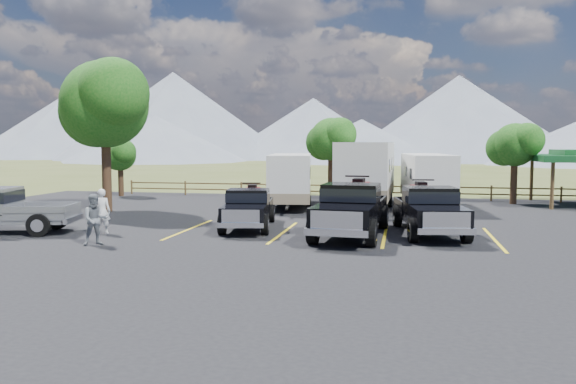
% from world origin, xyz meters
% --- Properties ---
extents(ground, '(320.00, 320.00, 0.00)m').
position_xyz_m(ground, '(0.00, 0.00, 0.00)').
color(ground, '#475022').
rests_on(ground, ground).
extents(asphalt_lot, '(44.00, 34.00, 0.04)m').
position_xyz_m(asphalt_lot, '(0.00, 3.00, 0.02)').
color(asphalt_lot, black).
rests_on(asphalt_lot, ground).
extents(stall_lines, '(12.12, 5.50, 0.01)m').
position_xyz_m(stall_lines, '(0.00, 4.00, 0.04)').
color(stall_lines, yellow).
rests_on(stall_lines, asphalt_lot).
extents(tree_big_nw, '(5.54, 5.18, 7.84)m').
position_xyz_m(tree_big_nw, '(-12.55, 9.03, 5.60)').
color(tree_big_nw, black).
rests_on(tree_big_nw, ground).
extents(tree_ne_a, '(3.11, 2.92, 4.76)m').
position_xyz_m(tree_ne_a, '(8.97, 17.01, 3.48)').
color(tree_ne_a, black).
rests_on(tree_ne_a, ground).
extents(tree_north, '(3.46, 3.24, 5.25)m').
position_xyz_m(tree_north, '(-2.03, 19.02, 3.83)').
color(tree_north, black).
rests_on(tree_north, ground).
extents(tree_nw_small, '(2.59, 2.43, 3.85)m').
position_xyz_m(tree_nw_small, '(-16.02, 17.01, 2.78)').
color(tree_nw_small, black).
rests_on(tree_nw_small, ground).
extents(rail_fence, '(36.12, 0.12, 1.00)m').
position_xyz_m(rail_fence, '(2.00, 18.50, 0.61)').
color(rail_fence, brown).
rests_on(rail_fence, ground).
extents(mountain_range, '(209.00, 71.00, 20.00)m').
position_xyz_m(mountain_range, '(-7.63, 105.98, 7.87)').
color(mountain_range, slate).
rests_on(mountain_range, ground).
extents(rig_left, '(2.61, 5.71, 1.84)m').
position_xyz_m(rig_left, '(-3.70, 4.96, 0.92)').
color(rig_left, black).
rests_on(rig_left, asphalt_lot).
extents(rig_center, '(2.70, 6.85, 2.25)m').
position_xyz_m(rig_center, '(0.74, 3.88, 1.12)').
color(rig_center, black).
rests_on(rig_center, asphalt_lot).
extents(rig_right, '(2.90, 6.42, 2.07)m').
position_xyz_m(rig_right, '(3.66, 4.94, 1.04)').
color(rig_right, black).
rests_on(rig_right, asphalt_lot).
extents(trailer_left, '(3.23, 8.49, 2.93)m').
position_xyz_m(trailer_left, '(-3.49, 12.89, 1.58)').
color(trailer_left, silver).
rests_on(trailer_left, asphalt_lot).
extents(trailer_center, '(2.86, 10.35, 3.60)m').
position_xyz_m(trailer_center, '(0.67, 13.72, 1.92)').
color(trailer_center, silver).
rests_on(trailer_center, asphalt_lot).
extents(trailer_right, '(2.90, 8.52, 2.94)m').
position_xyz_m(trailer_right, '(3.95, 14.04, 1.58)').
color(trailer_right, silver).
rests_on(trailer_right, asphalt_lot).
extents(person_a, '(0.75, 0.60, 1.78)m').
position_xyz_m(person_a, '(-8.93, 2.26, 0.93)').
color(person_a, silver).
rests_on(person_a, asphalt_lot).
extents(person_b, '(1.11, 1.07, 1.80)m').
position_xyz_m(person_b, '(-7.86, -0.03, 0.94)').
color(person_b, slate).
rests_on(person_b, asphalt_lot).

